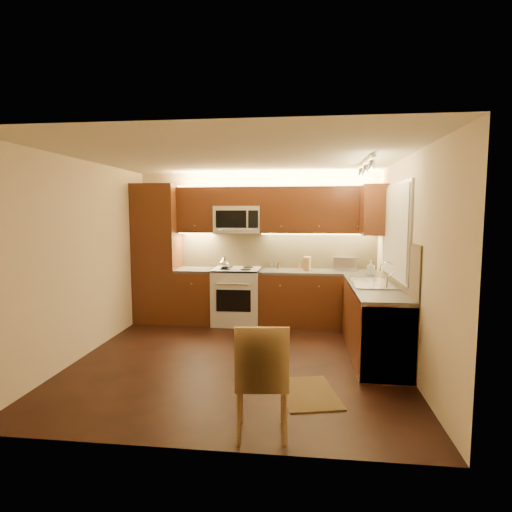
# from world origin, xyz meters

# --- Properties ---
(floor) EXTENTS (4.00, 4.00, 0.01)m
(floor) POSITION_xyz_m (0.00, 0.00, 0.00)
(floor) COLOR black
(floor) RESTS_ON ground
(ceiling) EXTENTS (4.00, 4.00, 0.01)m
(ceiling) POSITION_xyz_m (0.00, 0.00, 2.50)
(ceiling) COLOR beige
(ceiling) RESTS_ON ground
(wall_back) EXTENTS (4.00, 0.01, 2.50)m
(wall_back) POSITION_xyz_m (0.00, 2.00, 1.25)
(wall_back) COLOR beige
(wall_back) RESTS_ON ground
(wall_front) EXTENTS (4.00, 0.01, 2.50)m
(wall_front) POSITION_xyz_m (0.00, -2.00, 1.25)
(wall_front) COLOR beige
(wall_front) RESTS_ON ground
(wall_left) EXTENTS (0.01, 4.00, 2.50)m
(wall_left) POSITION_xyz_m (-2.00, 0.00, 1.25)
(wall_left) COLOR beige
(wall_left) RESTS_ON ground
(wall_right) EXTENTS (0.01, 4.00, 2.50)m
(wall_right) POSITION_xyz_m (2.00, 0.00, 1.25)
(wall_right) COLOR beige
(wall_right) RESTS_ON ground
(pantry) EXTENTS (0.70, 0.60, 2.30)m
(pantry) POSITION_xyz_m (-1.65, 1.70, 1.15)
(pantry) COLOR #48280F
(pantry) RESTS_ON floor
(base_cab_back_left) EXTENTS (0.62, 0.60, 0.86)m
(base_cab_back_left) POSITION_xyz_m (-0.99, 1.70, 0.43)
(base_cab_back_left) COLOR #48280F
(base_cab_back_left) RESTS_ON floor
(counter_back_left) EXTENTS (0.62, 0.60, 0.04)m
(counter_back_left) POSITION_xyz_m (-0.99, 1.70, 0.88)
(counter_back_left) COLOR #353330
(counter_back_left) RESTS_ON base_cab_back_left
(base_cab_back_right) EXTENTS (1.92, 0.60, 0.86)m
(base_cab_back_right) POSITION_xyz_m (1.04, 1.70, 0.43)
(base_cab_back_right) COLOR #48280F
(base_cab_back_right) RESTS_ON floor
(counter_back_right) EXTENTS (1.92, 0.60, 0.04)m
(counter_back_right) POSITION_xyz_m (1.04, 1.70, 0.88)
(counter_back_right) COLOR #353330
(counter_back_right) RESTS_ON base_cab_back_right
(base_cab_right) EXTENTS (0.60, 2.00, 0.86)m
(base_cab_right) POSITION_xyz_m (1.70, 0.40, 0.43)
(base_cab_right) COLOR #48280F
(base_cab_right) RESTS_ON floor
(counter_right) EXTENTS (0.60, 2.00, 0.04)m
(counter_right) POSITION_xyz_m (1.70, 0.40, 0.88)
(counter_right) COLOR #353330
(counter_right) RESTS_ON base_cab_right
(dishwasher) EXTENTS (0.58, 0.60, 0.84)m
(dishwasher) POSITION_xyz_m (1.70, -0.30, 0.43)
(dishwasher) COLOR silver
(dishwasher) RESTS_ON floor
(backsplash_back) EXTENTS (3.30, 0.02, 0.60)m
(backsplash_back) POSITION_xyz_m (0.35, 1.99, 1.20)
(backsplash_back) COLOR tan
(backsplash_back) RESTS_ON wall_back
(backsplash_right) EXTENTS (0.02, 2.00, 0.60)m
(backsplash_right) POSITION_xyz_m (1.99, 0.40, 1.20)
(backsplash_right) COLOR tan
(backsplash_right) RESTS_ON wall_right
(upper_cab_back_left) EXTENTS (0.62, 0.35, 0.75)m
(upper_cab_back_left) POSITION_xyz_m (-0.99, 1.82, 1.88)
(upper_cab_back_left) COLOR #48280F
(upper_cab_back_left) RESTS_ON wall_back
(upper_cab_back_right) EXTENTS (1.92, 0.35, 0.75)m
(upper_cab_back_right) POSITION_xyz_m (1.04, 1.82, 1.88)
(upper_cab_back_right) COLOR #48280F
(upper_cab_back_right) RESTS_ON wall_back
(upper_cab_bridge) EXTENTS (0.76, 0.35, 0.31)m
(upper_cab_bridge) POSITION_xyz_m (-0.30, 1.82, 2.09)
(upper_cab_bridge) COLOR #48280F
(upper_cab_bridge) RESTS_ON wall_back
(upper_cab_right_corner) EXTENTS (0.35, 0.50, 0.75)m
(upper_cab_right_corner) POSITION_xyz_m (1.82, 1.40, 1.88)
(upper_cab_right_corner) COLOR #48280F
(upper_cab_right_corner) RESTS_ON wall_right
(stove) EXTENTS (0.76, 0.65, 0.92)m
(stove) POSITION_xyz_m (-0.30, 1.68, 0.46)
(stove) COLOR silver
(stove) RESTS_ON floor
(microwave) EXTENTS (0.76, 0.38, 0.44)m
(microwave) POSITION_xyz_m (-0.30, 1.81, 1.72)
(microwave) COLOR silver
(microwave) RESTS_ON wall_back
(window_frame) EXTENTS (0.03, 1.44, 1.24)m
(window_frame) POSITION_xyz_m (1.99, 0.55, 1.60)
(window_frame) COLOR silver
(window_frame) RESTS_ON wall_right
(window_blinds) EXTENTS (0.02, 1.36, 1.16)m
(window_blinds) POSITION_xyz_m (1.97, 0.55, 1.60)
(window_blinds) COLOR silver
(window_blinds) RESTS_ON wall_right
(sink) EXTENTS (0.52, 0.86, 0.15)m
(sink) POSITION_xyz_m (1.70, 0.55, 0.98)
(sink) COLOR silver
(sink) RESTS_ON counter_right
(faucet) EXTENTS (0.20, 0.04, 0.30)m
(faucet) POSITION_xyz_m (1.88, 0.55, 1.05)
(faucet) COLOR silver
(faucet) RESTS_ON counter_right
(track_light_bar) EXTENTS (0.04, 1.20, 0.03)m
(track_light_bar) POSITION_xyz_m (1.55, 0.40, 2.46)
(track_light_bar) COLOR silver
(track_light_bar) RESTS_ON ceiling
(kettle) EXTENTS (0.24, 0.24, 0.21)m
(kettle) POSITION_xyz_m (-0.49, 1.58, 1.02)
(kettle) COLOR silver
(kettle) RESTS_ON stove
(toaster_oven) EXTENTS (0.43, 0.36, 0.22)m
(toaster_oven) POSITION_xyz_m (1.48, 1.82, 1.01)
(toaster_oven) COLOR silver
(toaster_oven) RESTS_ON counter_back_right
(knife_block) EXTENTS (0.13, 0.18, 0.22)m
(knife_block) POSITION_xyz_m (0.85, 1.74, 1.01)
(knife_block) COLOR #8D613F
(knife_block) RESTS_ON counter_back_right
(spice_jar_a) EXTENTS (0.06, 0.06, 0.10)m
(spice_jar_a) POSITION_xyz_m (0.34, 1.92, 0.95)
(spice_jar_a) COLOR silver
(spice_jar_a) RESTS_ON counter_back_right
(spice_jar_b) EXTENTS (0.06, 0.06, 0.10)m
(spice_jar_b) POSITION_xyz_m (0.38, 1.90, 0.95)
(spice_jar_b) COLOR brown
(spice_jar_b) RESTS_ON counter_back_right
(spice_jar_c) EXTENTS (0.05, 0.05, 0.11)m
(spice_jar_c) POSITION_xyz_m (0.26, 1.88, 0.95)
(spice_jar_c) COLOR silver
(spice_jar_c) RESTS_ON counter_back_right
(spice_jar_d) EXTENTS (0.06, 0.06, 0.09)m
(spice_jar_d) POSITION_xyz_m (0.72, 1.94, 0.94)
(spice_jar_d) COLOR #A45931
(spice_jar_d) RESTS_ON counter_back_right
(soap_bottle) EXTENTS (0.13, 0.13, 0.22)m
(soap_bottle) POSITION_xyz_m (1.80, 1.34, 1.01)
(soap_bottle) COLOR silver
(soap_bottle) RESTS_ON counter_right
(rug) EXTENTS (0.70, 0.90, 0.01)m
(rug) POSITION_xyz_m (0.86, -0.90, 0.01)
(rug) COLOR black
(rug) RESTS_ON floor
(dining_chair) EXTENTS (0.47, 0.47, 0.96)m
(dining_chair) POSITION_xyz_m (0.46, -1.70, 0.48)
(dining_chair) COLOR #8D613F
(dining_chair) RESTS_ON floor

